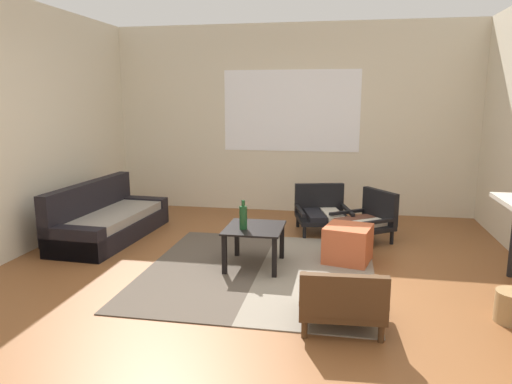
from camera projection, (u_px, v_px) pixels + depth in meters
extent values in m
plane|color=brown|center=(252.00, 288.00, 4.23)|extent=(7.80, 7.80, 0.00)
cube|color=beige|center=(291.00, 120.00, 6.92)|extent=(5.60, 0.12, 2.70)
cube|color=white|center=(291.00, 111.00, 6.84)|extent=(1.96, 0.01, 1.16)
cube|color=#4C4238|center=(205.00, 267.00, 4.73)|extent=(1.10, 2.35, 0.01)
cube|color=gray|center=(316.00, 274.00, 4.54)|extent=(1.10, 2.35, 0.01)
cube|color=black|center=(112.00, 229.00, 5.71)|extent=(0.78, 1.78, 0.22)
cube|color=gray|center=(114.00, 216.00, 5.67)|extent=(0.67, 1.59, 0.10)
cube|color=black|center=(90.00, 205.00, 5.72)|extent=(0.23, 1.75, 0.56)
cube|color=black|center=(142.00, 210.00, 6.44)|extent=(0.70, 0.22, 0.34)
cube|color=black|center=(73.00, 243.00, 4.95)|extent=(0.70, 0.22, 0.34)
cube|color=black|center=(254.00, 228.00, 4.69)|extent=(0.56, 0.62, 0.02)
cube|color=black|center=(237.00, 239.00, 5.04)|extent=(0.04, 0.04, 0.39)
cube|color=black|center=(282.00, 241.00, 4.95)|extent=(0.04, 0.04, 0.39)
cube|color=black|center=(224.00, 255.00, 4.51)|extent=(0.04, 0.04, 0.39)
cube|color=black|center=(274.00, 258.00, 4.43)|extent=(0.04, 0.04, 0.39)
cylinder|color=black|center=(350.00, 232.00, 5.73)|extent=(0.04, 0.04, 0.15)
cylinder|color=black|center=(304.00, 233.00, 5.69)|extent=(0.04, 0.04, 0.15)
cylinder|color=black|center=(340.00, 221.00, 6.26)|extent=(0.04, 0.04, 0.15)
cylinder|color=black|center=(298.00, 221.00, 6.22)|extent=(0.04, 0.04, 0.15)
cube|color=black|center=(323.00, 219.00, 5.96)|extent=(0.77, 0.75, 0.05)
cube|color=beige|center=(332.00, 215.00, 5.93)|extent=(0.34, 0.59, 0.06)
cube|color=black|center=(315.00, 215.00, 5.92)|extent=(0.34, 0.59, 0.06)
cube|color=black|center=(319.00, 198.00, 6.19)|extent=(0.63, 0.22, 0.37)
cube|color=black|center=(347.00, 209.00, 5.95)|extent=(0.19, 0.61, 0.04)
cube|color=black|center=(300.00, 210.00, 5.91)|extent=(0.19, 0.61, 0.04)
cylinder|color=#472D19|center=(306.00, 299.00, 3.84)|extent=(0.04, 0.04, 0.13)
cylinder|color=#472D19|center=(372.00, 302.00, 3.78)|extent=(0.04, 0.04, 0.13)
cylinder|color=#472D19|center=(304.00, 329.00, 3.34)|extent=(0.04, 0.04, 0.13)
cylinder|color=#472D19|center=(381.00, 333.00, 3.28)|extent=(0.04, 0.04, 0.13)
cube|color=#472D19|center=(341.00, 304.00, 3.54)|extent=(0.64, 0.63, 0.05)
cube|color=silver|center=(327.00, 295.00, 3.56)|extent=(0.23, 0.54, 0.06)
cube|color=#2D3856|center=(355.00, 296.00, 3.54)|extent=(0.23, 0.54, 0.06)
cube|color=#472D19|center=(344.00, 296.00, 3.25)|extent=(0.61, 0.11, 0.30)
cube|color=#472D19|center=(303.00, 287.00, 3.55)|extent=(0.08, 0.59, 0.04)
cube|color=#472D19|center=(381.00, 291.00, 3.49)|extent=(0.08, 0.59, 0.04)
cylinder|color=black|center=(358.00, 243.00, 5.28)|extent=(0.04, 0.04, 0.16)
cylinder|color=black|center=(333.00, 232.00, 5.71)|extent=(0.04, 0.04, 0.16)
cylinder|color=black|center=(392.00, 237.00, 5.48)|extent=(0.04, 0.04, 0.16)
cylinder|color=black|center=(365.00, 227.00, 5.91)|extent=(0.04, 0.04, 0.16)
cube|color=black|center=(362.00, 226.00, 5.58)|extent=(0.79, 0.79, 0.05)
cube|color=beige|center=(366.00, 224.00, 5.47)|extent=(0.51, 0.45, 0.06)
cube|color=brown|center=(356.00, 220.00, 5.64)|extent=(0.51, 0.45, 0.06)
cube|color=black|center=(380.00, 206.00, 5.64)|extent=(0.39, 0.50, 0.38)
cube|color=black|center=(377.00, 222.00, 5.32)|extent=(0.48, 0.37, 0.04)
cube|color=black|center=(349.00, 212.00, 5.79)|extent=(0.48, 0.37, 0.04)
cube|color=#BC5633|center=(348.00, 244.00, 4.87)|extent=(0.53, 0.53, 0.38)
cylinder|color=#194723|center=(243.00, 218.00, 4.60)|extent=(0.08, 0.08, 0.23)
cylinder|color=#194723|center=(243.00, 203.00, 4.57)|extent=(0.03, 0.03, 0.06)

